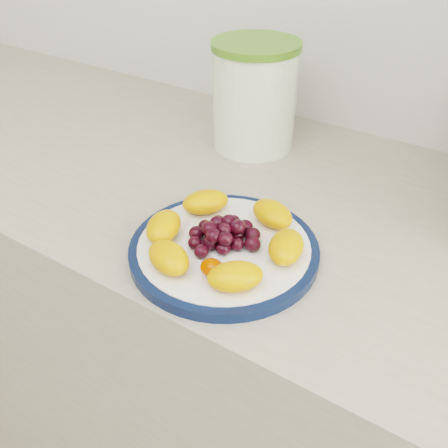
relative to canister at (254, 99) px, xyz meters
The scene contains 7 objects.
counter 0.60m from the canister, 30.67° to the right, with size 3.50×0.60×0.90m, color #A9A28E.
cabinet_face 0.63m from the canister, 30.67° to the right, with size 3.48×0.58×0.84m, color olive.
plate_rim 0.34m from the canister, 66.23° to the right, with size 0.25×0.25×0.01m, color #0B1A3D.
plate_face 0.34m from the canister, 66.23° to the right, with size 0.23×0.23×0.02m, color white.
canister is the anchor object (origin of this frame).
canister_lid 0.09m from the canister, ahead, with size 0.15×0.15×0.01m, color #548128.
fruit_plate 0.34m from the canister, 66.52° to the right, with size 0.22×0.22×0.03m.
Camera 1 is at (0.19, 0.60, 1.32)m, focal length 40.00 mm.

